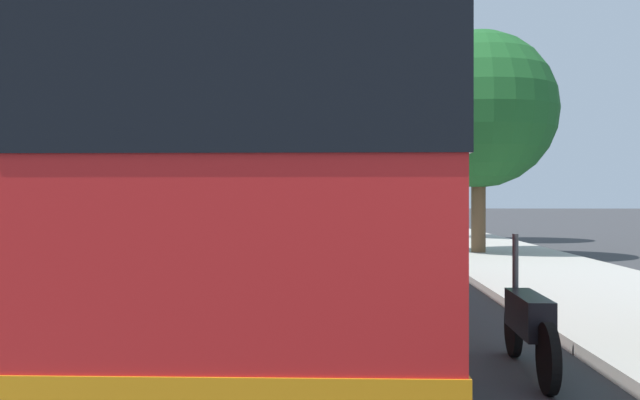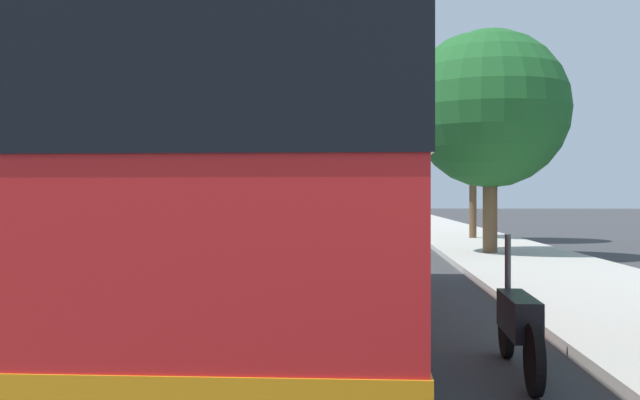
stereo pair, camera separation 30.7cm
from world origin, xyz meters
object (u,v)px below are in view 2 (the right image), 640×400
car_side_street (280,213)px  roadside_tree_mid_block (490,109)px  car_ahead_same_lane (308,211)px  roadside_tree_far_block (473,90)px  motorcycle_angled (518,324)px  coach_bus (297,175)px  car_oncoming (353,219)px  car_behind_bus (351,212)px

car_side_street → roadside_tree_mid_block: size_ratio=0.70×
car_ahead_same_lane → roadside_tree_far_block: 28.97m
motorcycle_angled → roadside_tree_mid_block: 13.87m
coach_bus → car_oncoming: coach_bus is taller
car_oncoming → car_side_street: car_side_street is taller
roadside_tree_mid_block → coach_bus: bearing=158.5°
coach_bus → motorcycle_angled: coach_bus is taller
car_side_street → roadside_tree_far_block: bearing=32.8°
car_behind_bus → car_ahead_same_lane: size_ratio=1.09×
motorcycle_angled → roadside_tree_mid_block: (13.28, -1.91, 3.52)m
coach_bus → car_ahead_same_lane: size_ratio=2.69×
roadside_tree_far_block → car_oncoming: bearing=56.4°
roadside_tree_mid_block → roadside_tree_far_block: roadside_tree_far_block is taller
car_oncoming → car_side_street: bearing=19.7°
car_oncoming → roadside_tree_mid_block: bearing=-161.9°
car_oncoming → car_side_street: (10.76, 4.33, 0.03)m
coach_bus → car_behind_bus: bearing=0.3°
motorcycle_angled → coach_bus: bearing=41.9°
car_oncoming → roadside_tree_far_block: bearing=-125.8°
car_oncoming → car_behind_bus: bearing=-0.7°
coach_bus → car_side_street: size_ratio=2.70×
car_side_street → car_behind_bus: (7.23, -3.87, -0.03)m
motorcycle_angled → car_ahead_same_lane: size_ratio=0.48×
roadside_tree_mid_block → car_ahead_same_lane: bearing=12.4°
motorcycle_angled → car_oncoming: (23.72, 1.96, 0.27)m
coach_bus → roadside_tree_far_block: size_ratio=1.50×
car_behind_bus → coach_bus: bearing=-178.8°
car_oncoming → motorcycle_angled: bearing=-177.5°
car_side_street → roadside_tree_mid_block: 22.97m
car_side_street → motorcycle_angled: bearing=10.5°
coach_bus → car_behind_bus: 39.05m
coach_bus → car_ahead_same_lane: bearing=4.5°
car_oncoming → roadside_tree_mid_block: (-10.44, -3.87, 3.25)m
car_oncoming → roadside_tree_far_block: roadside_tree_far_block is taller
car_oncoming → roadside_tree_far_block: size_ratio=0.53×
car_side_street → roadside_tree_mid_block: roadside_tree_mid_block is taller
roadside_tree_mid_block → car_behind_bus: bearing=8.7°
car_side_street → car_behind_bus: car_side_street is taller
motorcycle_angled → car_side_street: 35.06m
coach_bus → car_ahead_same_lane: (45.42, 3.49, -1.22)m
car_side_street → coach_bus: bearing=7.4°
motorcycle_angled → roadside_tree_mid_block: size_ratio=0.33×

